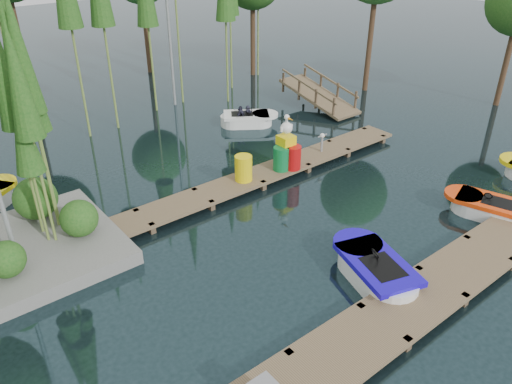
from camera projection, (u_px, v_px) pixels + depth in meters
ground_plane at (253, 239)px, 13.87m from camera, size 90.00×90.00×0.00m
near_dock at (383, 323)px, 10.69m from camera, size 18.00×1.50×0.50m
far_dock at (229, 187)px, 16.01m from camera, size 15.00×1.20×0.50m
lamp_rear at (167, 10)px, 21.45m from camera, size 0.30×0.30×7.25m
ramp at (319, 95)px, 22.91m from camera, size 1.50×3.94×1.49m
boat_blue at (375, 271)px, 12.21m from camera, size 2.02×3.03×0.94m
boat_red at (488, 208)px, 14.84m from camera, size 1.82×2.70×0.83m
boat_white_far at (247, 119)px, 21.16m from camera, size 2.64×2.29×1.16m
yellow_barrel at (243, 168)px, 16.08m from camera, size 0.57×0.57×0.85m
drum_cluster at (287, 152)px, 16.87m from camera, size 1.09×1.00×1.88m
seagull_post at (322, 139)px, 18.00m from camera, size 0.44×0.24×0.71m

